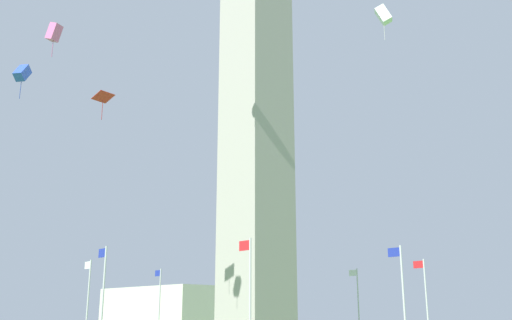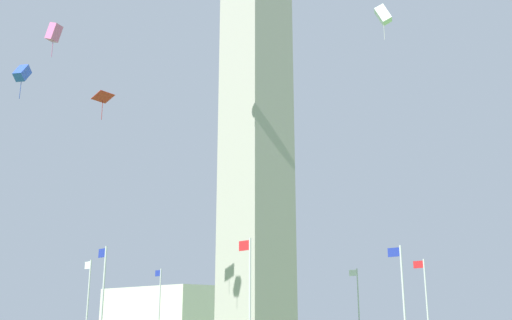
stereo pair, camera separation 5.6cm
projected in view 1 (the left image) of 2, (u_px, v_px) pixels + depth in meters
The scene contains 14 objects.
obelisk_monument at pixel (256, 93), 55.12m from camera, with size 5.16×5.16×46.93m.
flagpole_n at pixel (159, 301), 60.53m from camera, with size 1.12×0.14×7.52m.
flagpole_ne at pixel (88, 298), 50.45m from camera, with size 1.12×0.14×7.52m.
flagpole_e at pixel (103, 294), 40.17m from camera, with size 1.12×0.14×7.52m.
flagpole_se at pixel (249, 292), 35.71m from camera, with size 1.12×0.14×7.52m.
flagpole_s at pixel (403, 294), 39.67m from camera, with size 1.12×0.14×7.52m.
flagpole_sw at pixel (426, 298), 49.74m from camera, with size 1.12×0.14×7.52m.
flagpole_w at pixel (358, 301), 60.02m from camera, with size 1.12×0.14×7.52m.
flagpole_nw at pixel (259, 302), 64.49m from camera, with size 1.12×0.14×7.52m.
kite_white_box at pixel (383, 15), 38.54m from camera, with size 1.31×1.17×2.55m.
kite_pink_box at pixel (54, 32), 38.34m from camera, with size 1.14×0.95×2.46m.
kite_blue_box at pixel (22, 73), 42.04m from camera, with size 1.39×1.53×2.76m.
kite_red_diamond at pixel (103, 98), 41.91m from camera, with size 1.35×1.39×1.98m.
distant_building at pixel (175, 310), 93.27m from camera, with size 23.57×14.66×6.96m.
Camera 1 is at (-37.30, 35.50, 2.77)m, focal length 39.92 mm.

